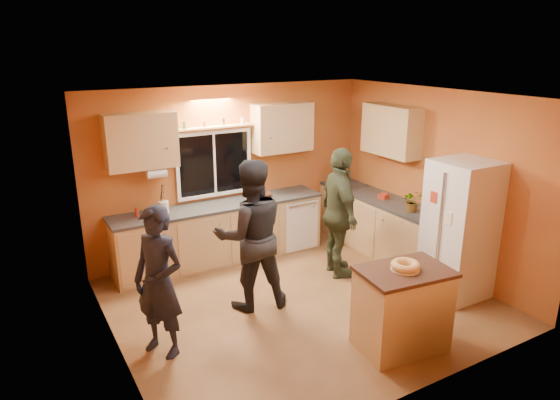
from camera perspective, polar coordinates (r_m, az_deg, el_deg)
ground at (r=6.54m, az=2.36°, el=-11.58°), size 4.50×4.50×0.00m
room_shell at (r=6.32m, az=1.47°, el=3.22°), size 4.54×4.04×2.61m
back_counter at (r=7.71m, az=-4.28°, el=-3.26°), size 4.23×0.62×0.90m
right_counter at (r=7.81m, az=12.62°, el=-3.37°), size 0.62×1.84×0.90m
refrigerator at (r=6.78m, az=19.86°, el=-3.20°), size 0.72×0.70×1.80m
island at (r=5.61m, az=13.76°, el=-11.92°), size 1.02×0.76×0.92m
bundt_pastry at (r=5.39m, az=14.14°, el=-7.29°), size 0.31×0.31×0.09m
person_left at (r=5.36m, az=-13.69°, el=-9.13°), size 0.66×0.71×1.64m
person_center at (r=6.09m, az=-3.38°, el=-4.05°), size 1.05×0.89×1.89m
person_right at (r=6.96m, az=6.80°, el=-1.52°), size 0.73×1.16×1.85m
mixing_bowl at (r=7.66m, az=-2.30°, el=0.52°), size 0.34×0.34×0.08m
utensil_crock at (r=7.15m, az=-13.17°, el=-0.81°), size 0.14×0.14×0.17m
potted_plant at (r=7.26m, az=14.92°, el=-0.08°), size 0.35×0.33×0.32m
red_box at (r=7.80m, az=11.72°, el=0.43°), size 0.19×0.17×0.07m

